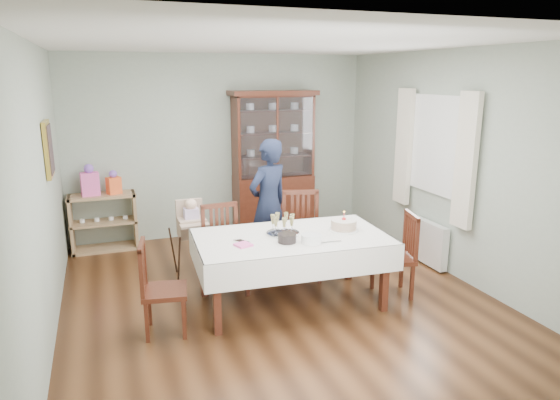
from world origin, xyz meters
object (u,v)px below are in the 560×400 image
china_cabinet (273,161)px  high_chair (193,246)px  champagne_tray (283,228)px  chair_end_right (394,271)px  sideboard (104,222)px  chair_far_right (302,253)px  birthday_cake (344,225)px  dining_table (291,269)px  woman (268,204)px  chair_end_left (164,306)px  chair_far_left (226,267)px  gift_bag_orange (114,183)px  gift_bag_pink (90,182)px

china_cabinet → high_chair: 2.16m
champagne_tray → chair_end_right: bearing=-12.0°
sideboard → champagne_tray: 3.02m
chair_far_right → birthday_cake: (0.22, -0.65, 0.51)m
dining_table → high_chair: bearing=127.3°
sideboard → chair_far_right: (2.23, -1.85, -0.09)m
chair_far_right → woman: size_ratio=0.63×
sideboard → chair_end_left: 2.71m
chair_end_right → dining_table: bearing=-84.6°
birthday_cake → chair_far_left: bearing=155.8°
woman → chair_end_right: bearing=104.1°
chair_far_right → woman: woman is taller
chair_far_right → woman: bearing=134.3°
china_cabinet → chair_end_right: size_ratio=2.34×
sideboard → chair_end_left: size_ratio=0.99×
china_cabinet → chair_end_right: bearing=-79.3°
chair_far_left → woman: 1.07m
woman → high_chair: woman is taller
sideboard → chair_end_right: size_ratio=0.97×
high_chair → champagne_tray: size_ratio=2.77×
woman → birthday_cake: (0.48, -1.13, -0.00)m
high_chair → birthday_cake: bearing=-39.2°
champagne_tray → high_chair: bearing=127.3°
champagne_tray → birthday_cake: (0.66, -0.10, -0.00)m
china_cabinet → gift_bag_orange: bearing=180.0°
chair_far_right → chair_end_left: size_ratio=1.14×
chair_end_left → chair_end_right: bearing=-80.7°
woman → gift_bag_pink: size_ratio=3.78×
woman → birthday_cake: woman is taller
dining_table → chair_end_right: 1.18m
china_cabinet → high_chair: size_ratio=2.24×
gift_bag_orange → woman: bearing=-36.9°
dining_table → gift_bag_orange: size_ratio=6.25×
chair_end_left → high_chair: size_ratio=0.93×
woman → gift_bag_pink: bearing=-57.1°
gift_bag_pink → chair_far_right: bearing=-37.8°
chair_far_left → gift_bag_pink: (-1.39, 1.95, 0.70)m
dining_table → woman: bearing=83.6°
chair_end_right → high_chair: bearing=-108.7°
champagne_tray → gift_bag_pink: size_ratio=0.81×
sideboard → chair_end_left: (0.48, -2.66, -0.13)m
dining_table → woman: woman is taller
woman → gift_bag_pink: (-2.10, 1.35, 0.17)m
china_cabinet → woman: 1.48m
dining_table → china_cabinet: china_cabinet is taller
chair_end_right → gift_bag_orange: 3.93m
sideboard → champagne_tray: bearing=-53.5°
chair_far_left → gift_bag_pink: gift_bag_pink is taller
chair_end_right → china_cabinet: bearing=-155.2°
sideboard → champagne_tray: size_ratio=2.56×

